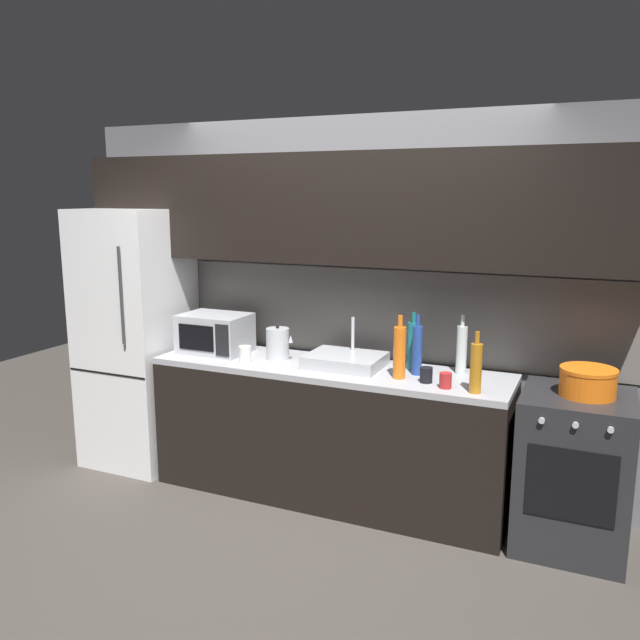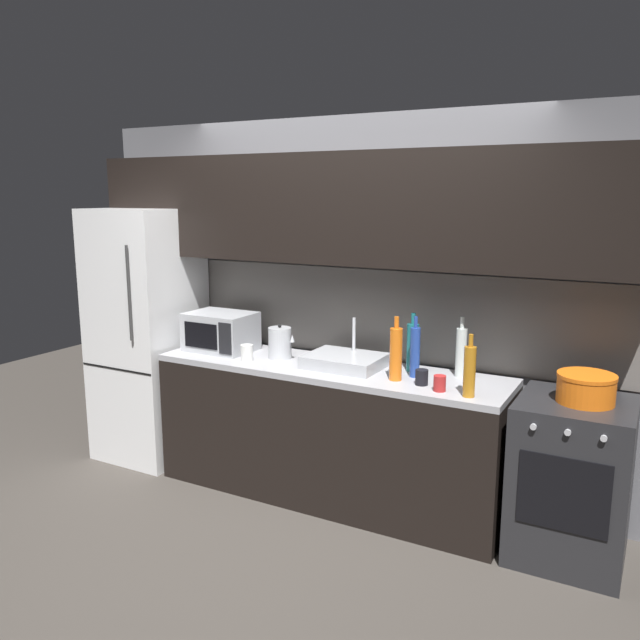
{
  "view_description": "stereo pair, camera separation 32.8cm",
  "coord_description": "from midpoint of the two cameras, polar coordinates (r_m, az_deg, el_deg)",
  "views": [
    {
      "loc": [
        1.58,
        -2.8,
        1.99
      ],
      "look_at": [
        -0.06,
        0.9,
        1.2
      ],
      "focal_mm": 36.09,
      "sensor_mm": 36.0,
      "label": 1
    },
    {
      "loc": [
        1.88,
        -2.65,
        1.99
      ],
      "look_at": [
        -0.06,
        0.9,
        1.2
      ],
      "focal_mm": 36.09,
      "sensor_mm": 36.0,
      "label": 2
    }
  ],
  "objects": [
    {
      "name": "mug_red",
      "position": [
        3.72,
        8.6,
        -5.35
      ],
      "size": [
        0.07,
        0.07,
        0.09
      ],
      "primitive_type": "cylinder",
      "color": "#A82323",
      "rests_on": "counter_run"
    },
    {
      "name": "sink_basin",
      "position": [
        4.13,
        -0.02,
        -3.61
      ],
      "size": [
        0.48,
        0.38,
        0.3
      ],
      "color": "#ADAFB5",
      "rests_on": "counter_run"
    },
    {
      "name": "microwave",
      "position": [
        4.58,
        -11.32,
        -1.18
      ],
      "size": [
        0.46,
        0.35,
        0.27
      ],
      "color": "#A8AAAF",
      "rests_on": "counter_run"
    },
    {
      "name": "refrigerator",
      "position": [
        5.0,
        -17.79,
        -1.52
      ],
      "size": [
        0.68,
        0.69,
        1.89
      ],
      "color": "white",
      "rests_on": "ground"
    },
    {
      "name": "back_wall",
      "position": [
        4.31,
        0.16,
        5.21
      ],
      "size": [
        4.08,
        0.44,
        2.5
      ],
      "color": "slate",
      "rests_on": "ground"
    },
    {
      "name": "kettle",
      "position": [
        4.33,
        -5.93,
        -2.12
      ],
      "size": [
        0.19,
        0.16,
        0.23
      ],
      "color": "#B7BABF",
      "rests_on": "counter_run"
    },
    {
      "name": "wine_bottle_amber",
      "position": [
        3.64,
        11.17,
        -4.18
      ],
      "size": [
        0.07,
        0.07,
        0.35
      ],
      "color": "#B27019",
      "rests_on": "counter_run"
    },
    {
      "name": "cooking_pot",
      "position": [
        3.77,
        20.39,
        -5.2
      ],
      "size": [
        0.3,
        0.3,
        0.16
      ],
      "color": "orange",
      "rests_on": "oven_range"
    },
    {
      "name": "wine_bottle_orange",
      "position": [
        3.86,
        4.67,
        -2.85
      ],
      "size": [
        0.08,
        0.08,
        0.39
      ],
      "color": "orange",
      "rests_on": "counter_run"
    },
    {
      "name": "mug_white",
      "position": [
        4.28,
        -8.85,
        -3.05
      ],
      "size": [
        0.08,
        0.08,
        0.11
      ],
      "primitive_type": "cylinder",
      "color": "silver",
      "rests_on": "counter_run"
    },
    {
      "name": "wine_bottle_teal",
      "position": [
        4.08,
        5.99,
        -2.23
      ],
      "size": [
        0.08,
        0.08,
        0.37
      ],
      "color": "#19666B",
      "rests_on": "counter_run"
    },
    {
      "name": "counter_run",
      "position": [
        4.3,
        -1.48,
        -9.9
      ],
      "size": [
        2.34,
        0.6,
        0.9
      ],
      "color": "black",
      "rests_on": "ground"
    },
    {
      "name": "wine_bottle_blue",
      "position": [
        3.95,
        6.27,
        -2.65
      ],
      "size": [
        0.06,
        0.06,
        0.37
      ],
      "color": "#234299",
      "rests_on": "counter_run"
    },
    {
      "name": "ground_plane",
      "position": [
        3.79,
        -7.69,
        -20.69
      ],
      "size": [
        10.0,
        10.0,
        0.0
      ],
      "primitive_type": "plane",
      "color": "#3D3833"
    },
    {
      "name": "wine_bottle_clear",
      "position": [
        4.02,
        10.18,
        -2.54
      ],
      "size": [
        0.07,
        0.07,
        0.37
      ],
      "color": "silver",
      "rests_on": "counter_run"
    },
    {
      "name": "mug_dark",
      "position": [
        3.82,
        6.98,
        -4.88
      ],
      "size": [
        0.07,
        0.07,
        0.09
      ],
      "primitive_type": "cylinder",
      "color": "black",
      "rests_on": "counter_run"
    },
    {
      "name": "oven_range",
      "position": [
        3.94,
        19.29,
        -12.57
      ],
      "size": [
        0.6,
        0.62,
        0.9
      ],
      "color": "#232326",
      "rests_on": "ground"
    }
  ]
}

